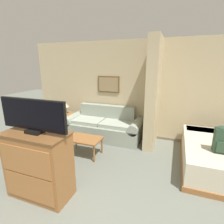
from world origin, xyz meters
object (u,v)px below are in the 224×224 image
object	(u,v)px
couch	(103,126)
tv_dresser	(39,165)
tv	(33,116)
backpack	(223,139)
coffee_table	(84,140)
table_lamp	(63,105)

from	to	relation	value
couch	tv_dresser	bearing A→B (deg)	-90.60
tv	backpack	xyz separation A→B (m)	(2.67, 1.44, -0.54)
tv_dresser	tv	xyz separation A→B (m)	(-0.00, 0.00, 0.77)
coffee_table	backpack	world-z (taller)	backpack
couch	table_lamp	bearing A→B (deg)	-177.50
couch	tv	world-z (taller)	tv
table_lamp	tv	xyz separation A→B (m)	(1.21, -2.35, 0.47)
couch	backpack	size ratio (longest dim) A/B	4.45
tv_dresser	backpack	distance (m)	3.04
table_lamp	tv_dresser	distance (m)	2.66
tv	coffee_table	bearing A→B (deg)	89.18
couch	tv_dresser	distance (m)	2.42
couch	table_lamp	world-z (taller)	table_lamp
coffee_table	tv_dresser	xyz separation A→B (m)	(-0.02, -1.33, 0.16)
tv_dresser	backpack	bearing A→B (deg)	28.43
table_lamp	tv_dresser	world-z (taller)	tv_dresser
couch	table_lamp	size ratio (longest dim) A/B	5.55
coffee_table	table_lamp	world-z (taller)	table_lamp
coffee_table	table_lamp	size ratio (longest dim) A/B	2.00
table_lamp	tv	size ratio (longest dim) A/B	0.35
table_lamp	backpack	bearing A→B (deg)	-13.20
tv_dresser	tv	distance (m)	0.77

